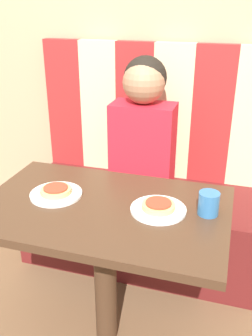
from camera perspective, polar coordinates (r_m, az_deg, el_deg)
ground_plane at (r=1.97m, az=-2.91°, el=-23.88°), size 12.00×12.00×0.00m
wall_back at (r=2.25m, az=5.09°, el=19.89°), size 7.00×0.05×2.60m
booth_seat at (r=2.29m, az=2.32°, el=-8.49°), size 1.36×0.56×0.46m
booth_backrest at (r=2.25m, az=4.21°, el=8.52°), size 1.36×0.06×0.79m
dining_table at (r=1.57m, az=-3.38°, el=-8.87°), size 1.00×0.64×0.71m
person at (r=2.02m, az=2.67°, el=6.90°), size 0.34×0.25×0.75m
plate_left at (r=1.62m, az=-10.59°, el=-3.93°), size 0.22×0.22×0.01m
plate_right at (r=1.48m, az=4.94°, el=-6.32°), size 0.22×0.22×0.01m
pizza_left at (r=1.61m, az=-10.64°, el=-3.34°), size 0.13×0.13×0.03m
pizza_right at (r=1.47m, az=4.96°, el=-5.70°), size 0.13×0.13×0.03m
drinking_cup at (r=1.47m, az=12.47°, el=-5.30°), size 0.08×0.08×0.09m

